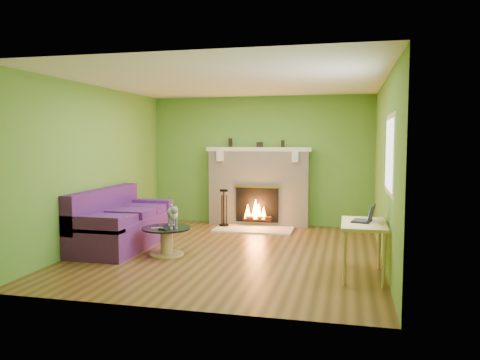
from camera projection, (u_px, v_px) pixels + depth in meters
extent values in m
plane|color=#503317|center=(231.00, 252.00, 7.22)|extent=(5.00, 5.00, 0.00)
plane|color=white|center=(230.00, 81.00, 6.99)|extent=(5.00, 5.00, 0.00)
plane|color=#599631|center=(261.00, 161.00, 9.53)|extent=(5.00, 0.00, 5.00)
plane|color=#599631|center=(169.00, 183.00, 4.68)|extent=(5.00, 0.00, 5.00)
plane|color=#599631|center=(97.00, 166.00, 7.61)|extent=(0.00, 5.00, 5.00)
plane|color=#599631|center=(385.00, 170.00, 6.60)|extent=(0.00, 5.00, 5.00)
plane|color=silver|center=(390.00, 155.00, 5.71)|extent=(0.00, 1.20, 1.20)
plane|color=white|center=(389.00, 155.00, 5.71)|extent=(0.00, 1.06, 1.06)
cube|color=beige|center=(259.00, 188.00, 9.41)|extent=(2.00, 0.35, 1.50)
cube|color=black|center=(257.00, 205.00, 9.25)|extent=(0.85, 0.03, 0.68)
cube|color=gold|center=(257.00, 187.00, 9.22)|extent=(0.91, 0.02, 0.04)
cylinder|color=black|center=(257.00, 219.00, 9.24)|extent=(0.55, 0.07, 0.07)
cube|color=silver|center=(259.00, 149.00, 9.31)|extent=(2.10, 0.28, 0.08)
cube|color=silver|center=(220.00, 156.00, 9.31)|extent=(0.12, 0.10, 0.20)
cube|color=silver|center=(295.00, 157.00, 8.98)|extent=(0.12, 0.10, 0.20)
cube|color=beige|center=(254.00, 229.00, 8.97)|extent=(1.50, 0.75, 0.03)
cube|color=silver|center=(259.00, 149.00, 9.31)|extent=(2.10, 0.28, 0.08)
cube|color=#44195F|center=(123.00, 232.00, 7.59)|extent=(0.94, 2.08, 0.47)
cube|color=#44195F|center=(103.00, 207.00, 7.63)|extent=(0.21, 2.08, 0.59)
cube|color=#44195F|center=(92.00, 224.00, 6.65)|extent=(0.94, 0.21, 0.24)
cube|color=#44195F|center=(147.00, 206.00, 8.47)|extent=(0.94, 0.21, 0.24)
cube|color=#44195F|center=(107.00, 220.00, 6.98)|extent=(0.75, 0.56, 0.13)
cube|color=#44195F|center=(129.00, 213.00, 7.65)|extent=(0.75, 0.56, 0.13)
cube|color=#44195F|center=(144.00, 208.00, 8.22)|extent=(0.75, 0.56, 0.13)
cylinder|color=tan|center=(167.00, 254.00, 7.04)|extent=(0.52, 0.52, 0.03)
cylinder|color=tan|center=(167.00, 241.00, 7.03)|extent=(0.18, 0.18, 0.36)
cylinder|color=black|center=(166.00, 228.00, 7.01)|extent=(0.74, 0.74, 0.02)
cube|color=tan|center=(364.00, 224.00, 5.88)|extent=(0.54, 0.94, 0.04)
cylinder|color=tan|center=(344.00, 258.00, 5.55)|extent=(0.04, 0.04, 0.66)
cylinder|color=tan|center=(384.00, 260.00, 5.45)|extent=(0.04, 0.04, 0.66)
cylinder|color=tan|center=(345.00, 243.00, 6.37)|extent=(0.04, 0.04, 0.66)
cylinder|color=tan|center=(379.00, 245.00, 6.27)|extent=(0.04, 0.04, 0.66)
cube|color=gray|center=(157.00, 228.00, 6.91)|extent=(0.17, 0.12, 0.02)
cube|color=black|center=(163.00, 229.00, 6.83)|extent=(0.16, 0.12, 0.02)
cylinder|color=black|center=(230.00, 143.00, 9.46)|extent=(0.08, 0.08, 0.18)
cylinder|color=black|center=(283.00, 144.00, 9.22)|extent=(0.07, 0.07, 0.14)
cube|color=black|center=(260.00, 145.00, 9.33)|extent=(0.12, 0.08, 0.10)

